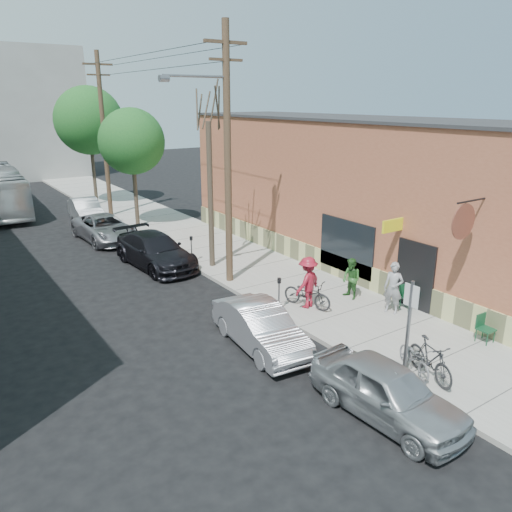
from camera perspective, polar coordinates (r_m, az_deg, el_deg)
ground at (r=15.78m, az=-0.83°, el=-10.39°), size 120.00×120.00×0.00m
sidewalk at (r=26.61m, az=-6.28°, el=1.49°), size 4.50×58.00×0.15m
cafe_building at (r=23.89m, az=10.67°, el=7.40°), size 6.60×20.20×6.61m
sign_post at (r=13.74m, az=17.07°, el=-7.14°), size 0.07×0.45×2.80m
parking_meter_near at (r=17.63m, az=2.66°, el=-3.78°), size 0.14×0.14×1.24m
parking_meter_far at (r=23.06m, az=-7.40°, el=1.27°), size 0.14×0.14×1.24m
utility_pole_near at (r=19.67m, az=-3.42°, el=11.74°), size 3.57×0.28×10.00m
utility_pole_far at (r=33.28m, az=-17.00°, el=13.30°), size 1.80×0.28×10.00m
tree_bare at (r=21.97m, az=-5.23°, el=6.81°), size 0.24×0.24×6.34m
tree_leafy_mid at (r=29.85m, az=-14.01°, el=12.58°), size 3.74×3.74×6.79m
tree_leafy_far at (r=37.26m, az=-18.57°, el=14.46°), size 4.64×4.64×8.12m
patio_chair_a at (r=18.75m, az=17.03°, el=-4.53°), size 0.58×0.58×0.88m
patio_chair_b at (r=17.12m, az=24.79°, el=-7.58°), size 0.52×0.52×0.88m
patron_grey at (r=18.10m, az=15.42°, el=-3.52°), size 0.67×0.80×1.86m
patron_green at (r=19.07m, az=10.84°, el=-2.57°), size 0.63×0.79×1.56m
cyclist at (r=18.00m, az=5.92°, el=-3.01°), size 1.36×1.00×1.89m
cyclist_bike at (r=18.16m, az=5.88°, el=-4.32°), size 1.27×2.03×1.01m
parked_bike_a at (r=14.45m, az=19.29°, el=-11.09°), size 1.01×1.92×1.11m
parked_bike_b at (r=14.71m, az=17.67°, el=-11.02°), size 1.09×1.65×0.82m
car_0 at (r=12.78m, az=14.75°, el=-14.69°), size 1.85×4.19×1.40m
car_1 at (r=15.49m, az=0.50°, el=-8.12°), size 1.83×4.26×1.36m
car_2 at (r=23.25m, az=-11.46°, el=0.61°), size 2.50×5.34×1.51m
car_3 at (r=28.20m, az=-16.89°, el=3.05°), size 2.54×5.11×1.39m
car_4 at (r=33.17m, az=-18.86°, el=4.99°), size 1.87×4.42×1.42m
bus at (r=37.86m, az=-27.20°, el=6.70°), size 3.09×10.96×3.02m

